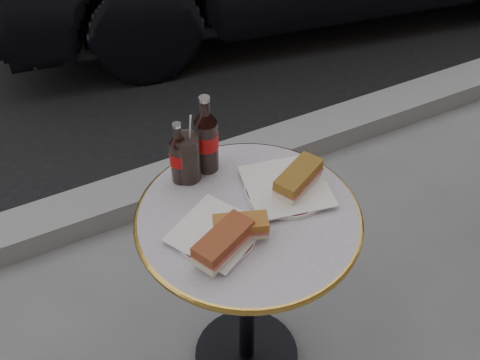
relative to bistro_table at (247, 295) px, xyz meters
name	(u,v)px	position (x,y,z in m)	size (l,w,h in m)	color
ground	(246,357)	(0.00, 0.00, -0.37)	(80.00, 80.00, 0.00)	slate
curb	(153,189)	(0.00, 0.90, -0.32)	(40.00, 0.20, 0.12)	gray
bistro_table	(247,295)	(0.00, 0.00, 0.00)	(0.62, 0.62, 0.73)	#BAB2C4
plate_left	(216,234)	(-0.11, -0.03, 0.37)	(0.21, 0.21, 0.01)	silver
plate_right	(286,188)	(0.14, 0.04, 0.37)	(0.24, 0.24, 0.01)	white
sandwich_left_a	(223,243)	(-0.12, -0.09, 0.41)	(0.17, 0.08, 0.06)	brown
sandwich_left_b	(241,227)	(-0.05, -0.06, 0.40)	(0.14, 0.07, 0.05)	#A7672A
sandwich_right	(298,179)	(0.17, 0.02, 0.41)	(0.16, 0.07, 0.06)	brown
cola_bottle_left	(179,153)	(-0.11, 0.21, 0.47)	(0.06, 0.06, 0.20)	black
cola_bottle_right	(206,134)	(-0.02, 0.22, 0.49)	(0.07, 0.07, 0.25)	black
cola_glass	(187,158)	(-0.08, 0.21, 0.44)	(0.07, 0.07, 0.15)	black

